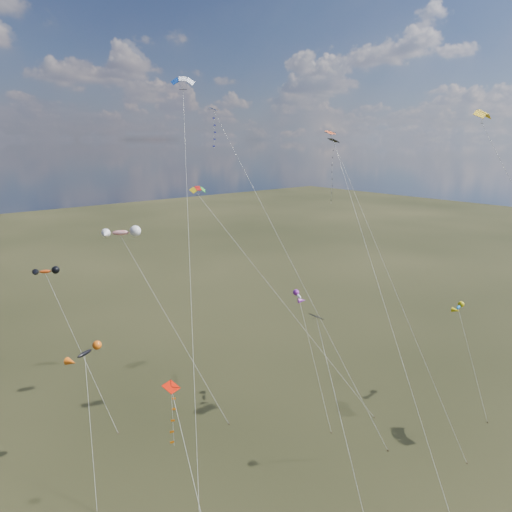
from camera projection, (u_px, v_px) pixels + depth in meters
diamond_black_high at (337, 184)px, 49.61m from camera, size 9.00×22.32×30.69m
diamond_navy_tall at (228, 154)px, 48.55m from camera, size 7.41×20.46×33.86m
diamond_black_mid at (339, 412)px, 29.38m from camera, size 2.72×10.35×19.21m
diamond_red_low at (176, 427)px, 29.18m from camera, size 1.73×9.65×15.53m
diamond_orange_center at (366, 219)px, 47.66m from camera, size 1.98×18.43×31.49m
parafoil_yellow at (484, 113)px, 47.66m from camera, size 5.80×19.20×34.03m
parafoil_blue_white at (183, 82)px, 45.82m from camera, size 12.88×20.25×37.09m
parafoil_tricolor at (200, 190)px, 53.34m from camera, size 11.33×20.00×25.53m
novelty_black_orange at (85, 354)px, 42.36m from camera, size 4.39×8.28×11.76m
novelty_orange_black at (45, 272)px, 49.97m from camera, size 4.30×10.53×17.02m
novelty_white_purple at (299, 297)px, 53.55m from camera, size 3.86×9.55×13.10m
novelty_redwhite_stripe at (121, 233)px, 47.54m from camera, size 8.87×10.50×21.79m
novelty_blue_yellow at (459, 308)px, 54.37m from camera, size 4.28×6.81×11.57m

